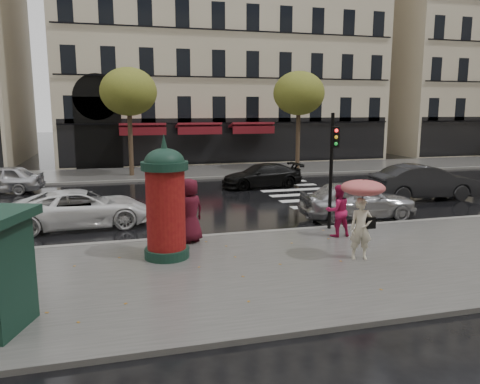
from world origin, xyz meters
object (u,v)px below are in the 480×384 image
object	(u,v)px
morris_column	(165,199)
car_silver	(357,200)
woman_red	(338,211)
car_white	(82,208)
woman_umbrella	(362,206)
car_black	(262,176)
traffic_light	(332,160)
car_darkgrey	(424,182)
man_burgundy	(190,211)

from	to	relation	value
morris_column	car_silver	size ratio (longest dim) A/B	0.77
morris_column	car_silver	world-z (taller)	morris_column
woman_red	car_white	size ratio (longest dim) A/B	0.35
woman_umbrella	morris_column	xyz separation A→B (m)	(-5.09, 1.54, 0.14)
morris_column	car_white	distance (m)	5.40
woman_umbrella	car_white	bearing A→B (deg)	140.63
car_black	traffic_light	bearing A→B (deg)	-9.37
woman_red	car_black	world-z (taller)	woman_red
traffic_light	car_darkgrey	distance (m)	8.35
car_white	car_black	size ratio (longest dim) A/B	1.10
woman_red	car_silver	xyz separation A→B (m)	(2.08, 2.45, -0.21)
car_white	car_darkgrey	bearing A→B (deg)	-89.37
traffic_light	car_black	xyz separation A→B (m)	(0.61, 9.55, -1.86)
morris_column	car_white	world-z (taller)	morris_column
car_black	woman_red	bearing A→B (deg)	-10.12
car_silver	car_white	xyz separation A→B (m)	(-10.12, 1.47, -0.08)
car_darkgrey	car_black	xyz separation A→B (m)	(-6.31, 5.19, -0.17)
woman_umbrella	morris_column	world-z (taller)	morris_column
man_burgundy	traffic_light	size ratio (longest dim) A/B	0.50
woman_umbrella	man_burgundy	world-z (taller)	woman_umbrella
woman_umbrella	man_burgundy	bearing A→B (deg)	145.78
woman_red	car_white	bearing A→B (deg)	-28.18
morris_column	car_silver	distance (m)	8.34
car_silver	car_white	world-z (taller)	car_silver
morris_column	traffic_light	bearing A→B (deg)	16.02
man_burgundy	car_silver	distance (m)	7.03
woman_umbrella	woman_red	world-z (taller)	woman_umbrella
woman_umbrella	car_silver	size ratio (longest dim) A/B	0.51
car_white	traffic_light	bearing A→B (deg)	-114.54
car_white	woman_umbrella	bearing A→B (deg)	-133.75
woman_red	car_darkgrey	world-z (taller)	woman_red
traffic_light	car_white	bearing A→B (deg)	159.85
woman_red	morris_column	bearing A→B (deg)	5.53
man_burgundy	car_darkgrey	bearing A→B (deg)	174.38
man_burgundy	car_darkgrey	world-z (taller)	man_burgundy
woman_red	car_white	world-z (taller)	woman_red
woman_umbrella	car_black	size ratio (longest dim) A/B	0.52
woman_red	car_darkgrey	xyz separation A→B (m)	(7.11, 5.25, -0.15)
man_burgundy	car_darkgrey	distance (m)	12.69
woman_umbrella	car_silver	distance (m)	5.45
traffic_light	car_white	size ratio (longest dim) A/B	0.81
traffic_light	car_darkgrey	world-z (taller)	traffic_light
morris_column	traffic_light	xyz separation A→B (m)	(5.75, 1.65, 0.75)
car_silver	car_darkgrey	world-z (taller)	car_darkgrey
man_burgundy	car_silver	bearing A→B (deg)	168.27
car_darkgrey	traffic_light	bearing A→B (deg)	128.01
woman_red	woman_umbrella	bearing A→B (deg)	76.31
man_burgundy	car_white	distance (m)	4.76
morris_column	car_white	bearing A→B (deg)	118.00
woman_red	man_burgundy	xyz separation A→B (m)	(-4.68, 0.57, 0.15)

